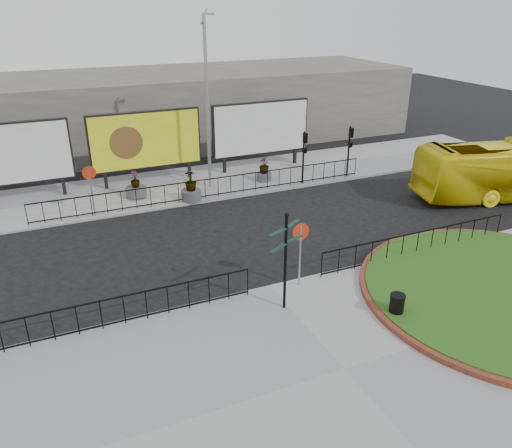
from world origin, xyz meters
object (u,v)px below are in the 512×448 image
billboard_mid (146,140)px  fingerpost_sign (286,252)px  litter_bin (397,306)px  lamp_post (207,102)px  planter_b (191,189)px  planter_a (136,189)px  planter_c (264,171)px

billboard_mid → fingerpost_sign: billboard_mid is taller
billboard_mid → fingerpost_sign: (1.34, -14.47, -0.36)m
fingerpost_sign → litter_bin: fingerpost_sign is taller
billboard_mid → lamp_post: size_ratio=0.67×
fingerpost_sign → planter_b: 11.01m
billboard_mid → planter_a: size_ratio=4.34×
lamp_post → litter_bin: (1.45, -14.50, -4.28)m
billboard_mid → planter_b: billboard_mid is taller
lamp_post → planter_c: bearing=-5.4°
litter_bin → fingerpost_sign: bearing=147.3°
litter_bin → planter_c: planter_c is taller
billboard_mid → planter_a: 3.05m
planter_b → lamp_post: bearing=44.9°
billboard_mid → lamp_post: bearing=-33.3°
planter_a → planter_c: planter_c is taller
litter_bin → planter_a: planter_a is taller
fingerpost_sign → planter_c: fingerpost_sign is taller
billboard_mid → litter_bin: 17.19m
planter_a → planter_c: bearing=-2.4°
fingerpost_sign → litter_bin: (3.11, -2.00, -1.69)m
billboard_mid → planter_a: (-1.14, -1.97, -2.03)m
planter_b → billboard_mid: bearing=111.5°
planter_b → planter_a: bearing=147.9°
planter_b → litter_bin: bearing=-76.7°
fingerpost_sign → planter_b: bearing=65.4°
planter_c → lamp_post: bearing=174.6°
fingerpost_sign → planter_a: (-2.48, 12.50, -1.67)m
litter_bin → planter_a: size_ratio=0.59×
lamp_post → planter_a: (-4.15, -0.00, -4.26)m
lamp_post → planter_a: size_ratio=6.46×
billboard_mid → planter_c: bearing=-20.2°
billboard_mid → planter_c: (6.17, -2.27, -1.90)m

